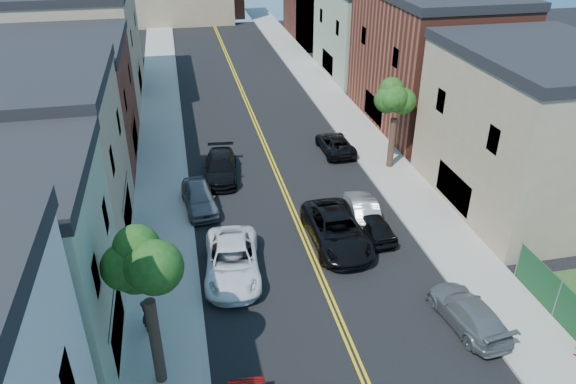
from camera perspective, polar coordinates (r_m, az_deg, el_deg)
sidewalk_left at (r=45.06m, az=-13.44°, el=6.32°), size 3.20×100.00×0.15m
sidewalk_right at (r=47.16m, az=6.21°, el=8.00°), size 3.20×100.00×0.15m
curb_left at (r=45.03m, az=-11.21°, el=6.55°), size 0.30×100.00×0.15m
curb_right at (r=46.67m, az=4.14°, el=7.86°), size 0.30×100.00×0.15m
bldg_left_tan_near at (r=30.54m, az=-25.75°, el=1.95°), size 9.00×10.00×9.00m
bldg_left_brick at (r=40.67m, az=-22.72°, el=8.28°), size 9.00×12.00×8.00m
bldg_left_tan_far at (r=53.73m, az=-20.74°, el=14.21°), size 9.00×16.00×9.50m
bldg_right_tan at (r=34.97m, az=24.33°, el=5.58°), size 9.00×12.00×9.00m
bldg_right_brick at (r=46.12m, az=14.75°, el=13.19°), size 9.00×14.00×10.00m
bldg_right_palegrn at (r=58.77m, az=8.69°, el=16.36°), size 9.00×12.00×8.50m
tree_left_mid at (r=18.95m, az=-15.32°, el=-5.37°), size 5.20×5.20×9.29m
tree_right_far at (r=36.47m, az=11.50°, el=10.66°), size 4.40×4.40×8.03m
white_pickup at (r=27.37m, az=-5.91°, el=-7.27°), size 3.23×6.05×1.62m
grey_car_left at (r=33.11m, az=-9.36°, el=-0.58°), size 2.27×4.71×1.55m
black_car_left at (r=36.59m, az=-7.11°, el=2.60°), size 2.67×5.43×1.52m
grey_car_right at (r=25.77m, az=18.50°, el=-11.97°), size 2.43×4.87×1.36m
black_car_right at (r=30.61m, az=8.92°, el=-3.45°), size 1.91×4.06×1.34m
silver_car_right at (r=31.94m, az=7.89°, el=-1.78°), size 2.02×4.46×1.42m
dark_car_right_far at (r=40.25m, az=5.01°, el=5.10°), size 2.23×4.67×1.28m
black_suv_lane at (r=29.58m, az=5.18°, el=-4.04°), size 2.91×6.17×1.70m
pedestrian_left at (r=24.73m, az=-14.77°, el=-12.50°), size 0.48×0.64×1.59m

